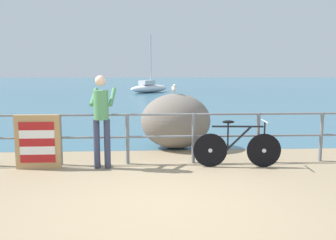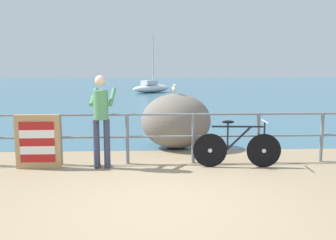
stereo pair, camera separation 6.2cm
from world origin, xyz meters
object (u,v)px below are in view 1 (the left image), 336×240
Objects in this scene: bicycle at (237,147)px; breakwater_boulder_main at (176,121)px; person_at_railing at (102,117)px; seagull at (174,88)px; folded_deckchair_stack at (38,142)px; sailboat at (149,88)px.

bicycle is 1.01× the size of breakwater_boulder_main.
person_at_railing is 2.33m from seagull.
breakwater_boulder_main is at bearing -39.24° from person_at_railing.
folded_deckchair_stack is at bearing 92.04° from person_at_railing.
person_at_railing reaches higher than breakwater_boulder_main.
sailboat reaches higher than folded_deckchair_stack.
seagull is at bearing -37.85° from person_at_railing.
folded_deckchair_stack is 0.21× the size of sailboat.
sailboat reaches higher than breakwater_boulder_main.
sailboat is (2.15, 23.42, -0.10)m from folded_deckchair_stack.
folded_deckchair_stack is at bearing -61.60° from seagull.
person_at_railing is 5.25× the size of seagull.
bicycle is at bearing -88.37° from person_at_railing.
folded_deckchair_stack is at bearing -177.29° from bicycle.
bicycle is 0.95× the size of person_at_railing.
bicycle is at bearing -133.71° from sailboat.
sailboat is at bearing 91.61° from breakwater_boulder_main.
folded_deckchair_stack is at bearing -143.03° from sailboat.
bicycle is 2.36m from seagull.
person_at_railing is 23.47m from sailboat.
folded_deckchair_stack is (-1.22, 0.02, -0.47)m from person_at_railing.
person_at_railing is 1.06× the size of breakwater_boulder_main.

